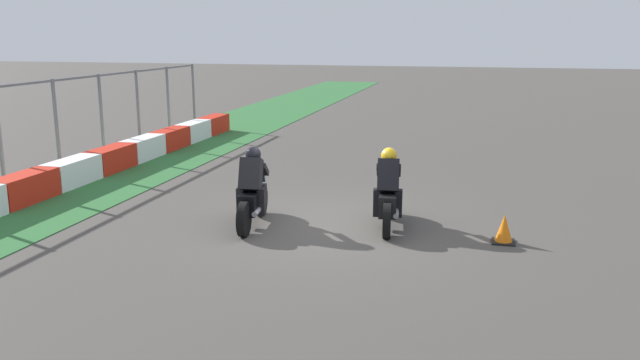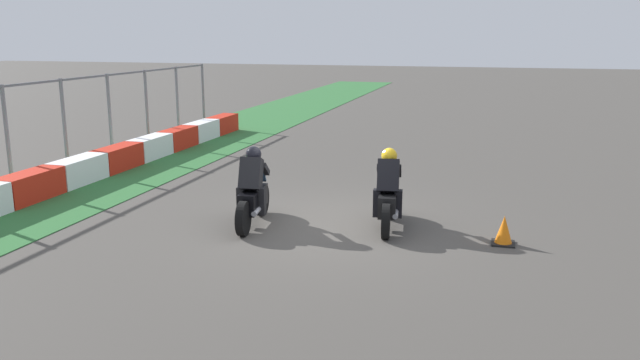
# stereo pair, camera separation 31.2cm
# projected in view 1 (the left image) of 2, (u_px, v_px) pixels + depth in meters

# --- Properties ---
(ground_plane) EXTENTS (120.00, 120.00, 0.00)m
(ground_plane) POSITION_uv_depth(u_px,v_px,m) (325.00, 225.00, 12.31)
(ground_plane) COLOR #4C4842
(grass_verge) EXTENTS (72.00, 4.01, 0.02)m
(grass_verge) POSITION_uv_depth(u_px,v_px,m) (26.00, 203.00, 13.91)
(grass_verge) COLOR #2F6D35
(grass_verge) RESTS_ON ground_plane
(track_barrier) EXTENTS (21.97, 0.60, 0.64)m
(track_barrier) POSITION_uv_depth(u_px,v_px,m) (24.00, 189.00, 13.85)
(track_barrier) COLOR red
(track_barrier) RESTS_ON ground_plane
(rider_lane_a) EXTENTS (2.04, 0.58, 1.51)m
(rider_lane_a) POSITION_uv_depth(u_px,v_px,m) (388.00, 195.00, 12.08)
(rider_lane_a) COLOR black
(rider_lane_a) RESTS_ON ground_plane
(rider_lane_b) EXTENTS (2.04, 0.58, 1.51)m
(rider_lane_b) POSITION_uv_depth(u_px,v_px,m) (253.00, 194.00, 12.18)
(rider_lane_b) COLOR black
(rider_lane_b) RESTS_ON ground_plane
(traffic_cone) EXTENTS (0.40, 0.40, 0.51)m
(traffic_cone) POSITION_uv_depth(u_px,v_px,m) (504.00, 230.00, 11.24)
(traffic_cone) COLOR black
(traffic_cone) RESTS_ON ground_plane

